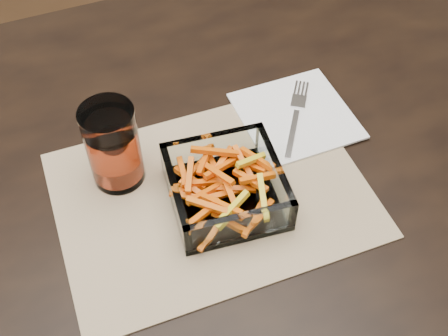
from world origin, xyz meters
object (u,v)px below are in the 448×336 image
Objects in this scene: dining_table at (221,178)px; fork at (296,115)px; tumbler at (114,148)px; glass_bowl at (226,188)px.

fork is (0.14, 0.01, 0.10)m from dining_table.
glass_bowl is at bearing -37.62° from tumbler.
glass_bowl reaches higher than fork.
dining_table is 10.34× the size of fork.
glass_bowl is 0.20m from fork.
tumbler is 0.31m from fork.
tumbler is at bearing 142.38° from glass_bowl.
glass_bowl reaches higher than dining_table.
tumbler reaches higher than glass_bowl.
dining_table is at bearing 0.84° from tumbler.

